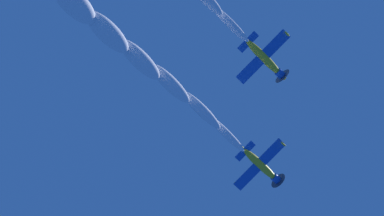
% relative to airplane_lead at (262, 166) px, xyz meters
% --- Properties ---
extents(airplane_lead, '(8.22, 7.47, 2.90)m').
position_rel_airplane_lead_xyz_m(airplane_lead, '(0.00, 0.00, 0.00)').
color(airplane_lead, gold).
extents(airplane_left_wingman, '(8.26, 7.48, 2.53)m').
position_rel_airplane_lead_xyz_m(airplane_left_wingman, '(-5.28, 12.82, 1.49)').
color(airplane_left_wingman, gold).
extents(smoke_trail_lead, '(18.94, 38.53, 8.38)m').
position_rel_airplane_lead_xyz_m(smoke_trail_lead, '(12.70, 27.94, -4.56)').
color(smoke_trail_lead, white).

